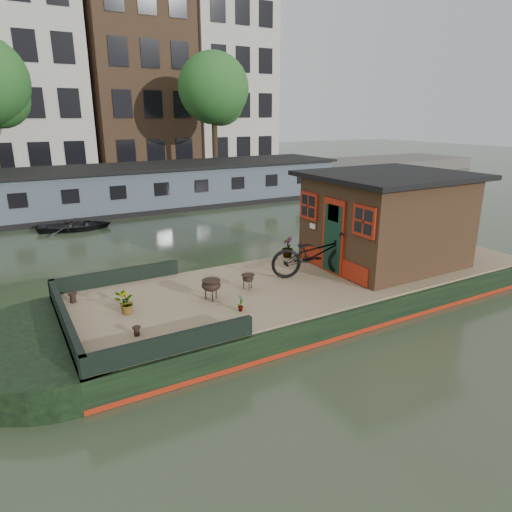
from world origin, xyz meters
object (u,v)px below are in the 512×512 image
bicycle (314,254)px  dinghy (75,222)px  brazier_rear (211,290)px  brazier_front (248,282)px  potted_plant_a (241,303)px  cabin (386,218)px

bicycle → dinghy: bicycle is taller
brazier_rear → brazier_front: bearing=8.8°
brazier_front → brazier_rear: 1.00m
potted_plant_a → brazier_front: (0.73, 1.01, -0.01)m
potted_plant_a → dinghy: potted_plant_a is taller
potted_plant_a → brazier_front: 1.24m
cabin → dinghy: cabin is taller
potted_plant_a → brazier_rear: brazier_rear is taller
cabin → bicycle: size_ratio=1.84×
cabin → dinghy: bearing=120.0°
cabin → brazier_rear: bearing=-178.9°
cabin → potted_plant_a: 5.08m
bicycle → brazier_front: 1.90m
potted_plant_a → brazier_front: size_ratio=1.05×
potted_plant_a → dinghy: bearing=96.8°
bicycle → potted_plant_a: bicycle is taller
cabin → brazier_rear: size_ratio=8.81×
brazier_front → dinghy: size_ratio=0.13×
dinghy → potted_plant_a: bearing=-162.7°
bicycle → brazier_front: bearing=107.7°
bicycle → brazier_rear: (-2.85, -0.14, -0.35)m
potted_plant_a → brazier_rear: size_ratio=0.82×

